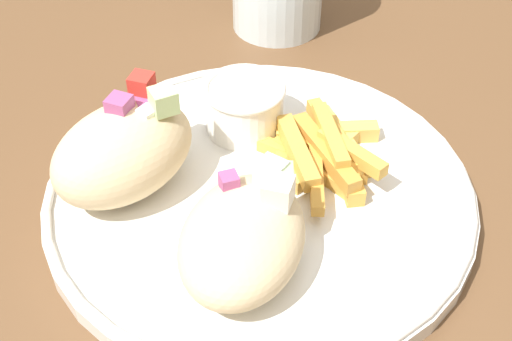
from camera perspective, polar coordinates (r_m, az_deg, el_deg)
name	(u,v)px	position (r m, az deg, el deg)	size (l,w,h in m)	color
table	(246,238)	(0.58, -0.81, -5.41)	(1.55, 1.55, 0.75)	brown
plate	(256,195)	(0.51, 0.00, -2.00)	(0.31, 0.31, 0.02)	white
pita_sandwich_near	(244,237)	(0.45, -1.01, -5.32)	(0.13, 0.13, 0.06)	beige
pita_sandwich_far	(124,150)	(0.50, -10.52, 1.60)	(0.13, 0.10, 0.07)	beige
fries_pile	(323,153)	(0.53, 5.35, 1.41)	(0.11, 0.10, 0.03)	gold
sauce_ramekin	(244,105)	(0.55, -0.94, 5.28)	(0.06, 0.06, 0.04)	white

